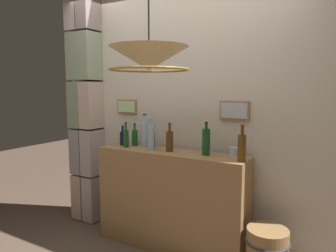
{
  "coord_description": "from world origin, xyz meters",
  "views": [
    {
      "loc": [
        1.43,
        -1.68,
        1.57
      ],
      "look_at": [
        0.0,
        0.79,
        1.22
      ],
      "focal_mm": 33.02,
      "sensor_mm": 36.0,
      "label": 1
    }
  ],
  "objects": [
    {
      "name": "panelled_rear_partition",
      "position": [
        0.0,
        1.1,
        1.48
      ],
      "size": [
        3.06,
        0.15,
        2.8
      ],
      "color": "beige",
      "rests_on": "ground"
    },
    {
      "name": "stone_pillar",
      "position": [
        -1.19,
        0.97,
        1.39
      ],
      "size": [
        0.35,
        0.31,
        2.73
      ],
      "color": "#D3AC95",
      "rests_on": "ground"
    },
    {
      "name": "bar_shelf_unit",
      "position": [
        0.0,
        0.84,
        0.48
      ],
      "size": [
        1.5,
        0.36,
        0.97
      ],
      "primitive_type": "cube",
      "color": "#9E7547",
      "rests_on": "ground"
    },
    {
      "name": "liquor_bottle_port",
      "position": [
        0.36,
        0.86,
        1.09
      ],
      "size": [
        0.07,
        0.07,
        0.3
      ],
      "color": "#1B4E21",
      "rests_on": "bar_shelf_unit"
    },
    {
      "name": "liquor_bottle_scotch",
      "position": [
        -0.47,
        0.91,
        1.06
      ],
      "size": [
        0.06,
        0.06,
        0.24
      ],
      "color": "#175724",
      "rests_on": "bar_shelf_unit"
    },
    {
      "name": "liquor_bottle_mezcal",
      "position": [
        -0.5,
        0.8,
        1.07
      ],
      "size": [
        0.06,
        0.06,
        0.26
      ],
      "color": "#185426",
      "rests_on": "bar_shelf_unit"
    },
    {
      "name": "liquor_bottle_brandy",
      "position": [
        -0.6,
        0.87,
        1.05
      ],
      "size": [
        0.06,
        0.06,
        0.21
      ],
      "color": "black",
      "rests_on": "bar_shelf_unit"
    },
    {
      "name": "liquor_bottle_whiskey",
      "position": [
        0.71,
        0.78,
        1.09
      ],
      "size": [
        0.07,
        0.07,
        0.31
      ],
      "color": "brown",
      "rests_on": "bar_shelf_unit"
    },
    {
      "name": "liquor_bottle_sherry",
      "position": [
        -0.36,
        0.94,
        1.1
      ],
      "size": [
        0.08,
        0.08,
        0.34
      ],
      "color": "silver",
      "rests_on": "bar_shelf_unit"
    },
    {
      "name": "liquor_bottle_rum",
      "position": [
        -0.23,
        0.87,
        1.06
      ],
      "size": [
        0.06,
        0.06,
        0.23
      ],
      "color": "navy",
      "rests_on": "bar_shelf_unit"
    },
    {
      "name": "liquor_bottle_bourbon",
      "position": [
        -0.18,
        0.78,
        1.1
      ],
      "size": [
        0.06,
        0.06,
        0.31
      ],
      "color": "#A4C1DC",
      "rests_on": "bar_shelf_unit"
    },
    {
      "name": "liquor_bottle_gin",
      "position": [
        -0.01,
        0.83,
        1.07
      ],
      "size": [
        0.07,
        0.07,
        0.28
      ],
      "color": "#593613",
      "rests_on": "bar_shelf_unit"
    },
    {
      "name": "glass_tumbler_rocks",
      "position": [
        0.58,
        0.97,
        1.0
      ],
      "size": [
        0.07,
        0.07,
        0.07
      ],
      "color": "silver",
      "rests_on": "bar_shelf_unit"
    },
    {
      "name": "pendant_lamp",
      "position": [
        0.25,
        0.11,
        1.76
      ],
      "size": [
        0.55,
        0.55,
        0.59
      ],
      "color": "beige"
    }
  ]
}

